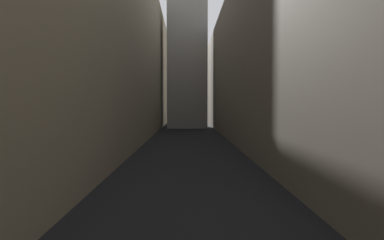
{
  "coord_description": "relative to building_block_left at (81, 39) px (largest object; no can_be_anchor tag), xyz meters",
  "views": [
    {
      "loc": [
        -0.21,
        8.8,
        4.78
      ],
      "look_at": [
        0.0,
        21.21,
        4.25
      ],
      "focal_mm": 31.86,
      "sensor_mm": 36.0,
      "label": 1
    }
  ],
  "objects": [
    {
      "name": "ground_plane",
      "position": [
        12.74,
        -2.0,
        -12.67
      ],
      "size": [
        264.0,
        264.0,
        0.0
      ],
      "primitive_type": "plane",
      "color": "black"
    },
    {
      "name": "building_block_right",
      "position": [
        23.53,
        0.0,
        -2.37
      ],
      "size": [
        10.58,
        108.0,
        20.6
      ],
      "primitive_type": "cube",
      "color": "#756B5B",
      "rests_on": "ground"
    },
    {
      "name": "building_block_left",
      "position": [
        0.0,
        0.0,
        0.0
      ],
      "size": [
        14.49,
        108.0,
        25.34
      ],
      "primitive_type": "cube",
      "color": "gray",
      "rests_on": "ground"
    }
  ]
}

